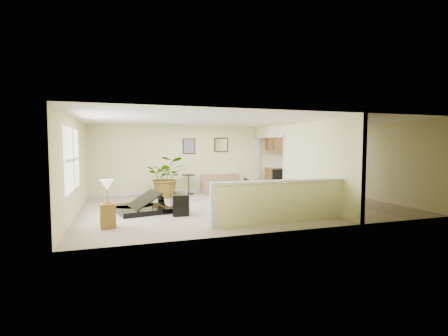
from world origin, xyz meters
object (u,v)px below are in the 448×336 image
object	(u,v)px
loveseat	(224,184)
palm_plant	(167,177)
piano	(141,193)
small_plant	(246,187)
accent_table	(189,182)
lamp_stand	(108,207)
piano_bench	(179,203)

from	to	relation	value
loveseat	palm_plant	bearing A→B (deg)	175.57
piano	small_plant	world-z (taller)	piano
accent_table	small_plant	world-z (taller)	accent_table
loveseat	accent_table	world-z (taller)	loveseat
palm_plant	lamp_stand	world-z (taller)	palm_plant
piano_bench	small_plant	xyz separation A→B (m)	(2.98, 2.77, -0.02)
lamp_stand	piano_bench	bearing A→B (deg)	30.02
loveseat	small_plant	world-z (taller)	loveseat
piano	small_plant	xyz separation A→B (m)	(3.90, 2.22, -0.26)
accent_table	small_plant	bearing A→B (deg)	-12.53
piano_bench	lamp_stand	bearing A→B (deg)	-149.98
piano	small_plant	size ratio (longest dim) A/B	2.91
piano_bench	loveseat	distance (m)	3.84
piano	palm_plant	xyz separation A→B (m)	(0.98, 2.21, 0.18)
piano_bench	lamp_stand	distance (m)	2.00
piano	lamp_stand	bearing A→B (deg)	-129.67
piano_bench	loveseat	size ratio (longest dim) A/B	0.45
piano	lamp_stand	world-z (taller)	piano
palm_plant	lamp_stand	size ratio (longest dim) A/B	1.39
loveseat	lamp_stand	world-z (taller)	lamp_stand
accent_table	palm_plant	world-z (taller)	palm_plant
loveseat	piano_bench	bearing A→B (deg)	-139.16
piano	palm_plant	world-z (taller)	palm_plant
piano	piano_bench	xyz separation A→B (m)	(0.92, -0.55, -0.24)
palm_plant	lamp_stand	distance (m)	4.17
palm_plant	small_plant	bearing A→B (deg)	0.06
piano_bench	palm_plant	world-z (taller)	palm_plant
loveseat	accent_table	bearing A→B (deg)	161.60
loveseat	lamp_stand	distance (m)	5.72
piano_bench	lamp_stand	xyz separation A→B (m)	(-1.73, -1.00, 0.18)
piano_bench	palm_plant	size ratio (longest dim) A/B	0.55
piano_bench	accent_table	bearing A→B (deg)	74.21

